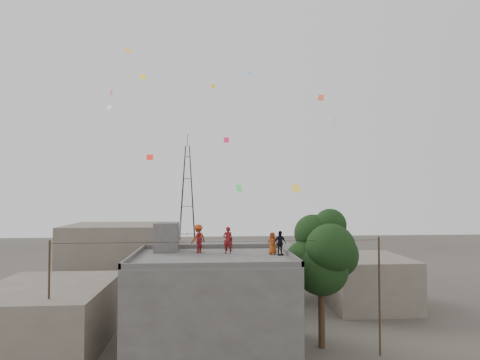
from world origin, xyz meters
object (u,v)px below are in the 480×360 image
object	(u,v)px
stair_head_box	(166,237)
person_dark_adult	(280,243)
person_red_adult	(228,240)
transmission_tower	(187,200)
tree	(323,254)

from	to	relation	value
stair_head_box	person_dark_adult	xyz separation A→B (m)	(7.60, -2.33, -0.20)
stair_head_box	person_red_adult	bearing A→B (deg)	-16.85
person_red_adult	transmission_tower	bearing A→B (deg)	-74.85
person_red_adult	person_dark_adult	distance (m)	3.52
stair_head_box	person_dark_adult	size ratio (longest dim) A/B	1.25
stair_head_box	person_dark_adult	distance (m)	7.95
transmission_tower	person_dark_adult	bearing A→B (deg)	-78.06
stair_head_box	person_dark_adult	bearing A→B (deg)	-17.05
stair_head_box	person_red_adult	size ratio (longest dim) A/B	1.11
tree	transmission_tower	world-z (taller)	transmission_tower
tree	person_red_adult	bearing A→B (deg)	173.51
stair_head_box	tree	world-z (taller)	tree
stair_head_box	person_red_adult	world-z (taller)	stair_head_box
person_dark_adult	person_red_adult	bearing A→B (deg)	136.79
tree	person_red_adult	size ratio (longest dim) A/B	5.06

